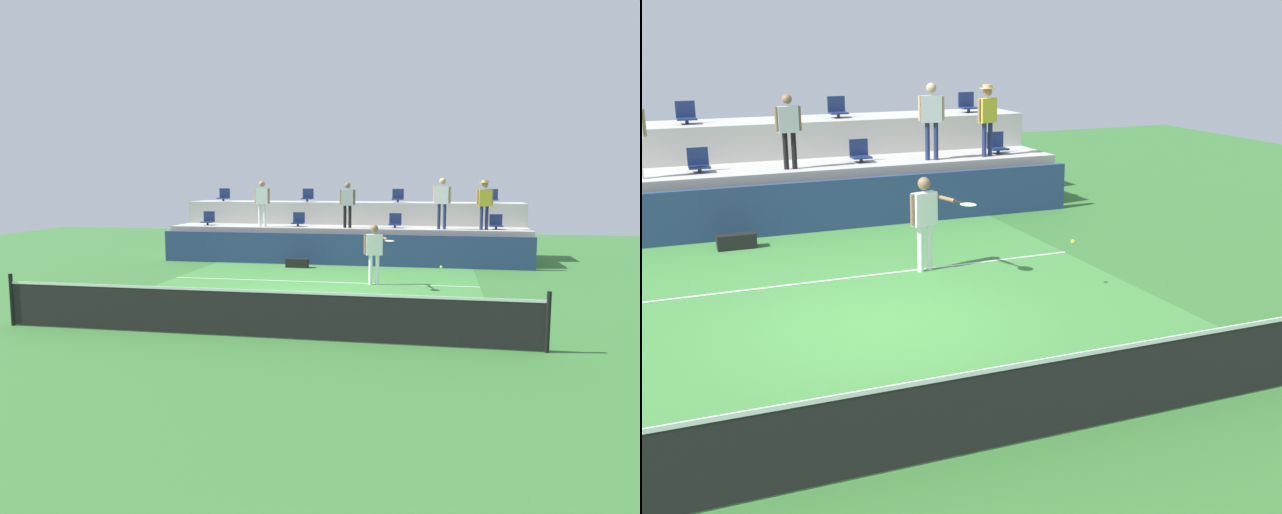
% 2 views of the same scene
% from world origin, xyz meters
% --- Properties ---
extents(ground_plane, '(40.00, 40.00, 0.00)m').
position_xyz_m(ground_plane, '(0.00, 0.00, 0.00)').
color(ground_plane, '#336B2D').
extents(court_inner_paint, '(9.00, 10.00, 0.01)m').
position_xyz_m(court_inner_paint, '(0.00, 1.00, 0.00)').
color(court_inner_paint, '#3D7F38').
rests_on(court_inner_paint, ground_plane).
extents(court_service_line, '(9.00, 0.06, 0.00)m').
position_xyz_m(court_service_line, '(0.00, 2.40, 0.01)').
color(court_service_line, white).
rests_on(court_service_line, ground_plane).
extents(tennis_net, '(10.48, 0.08, 1.07)m').
position_xyz_m(tennis_net, '(0.00, -4.00, 0.50)').
color(tennis_net, black).
rests_on(tennis_net, ground_plane).
extents(sponsor_backboard, '(13.00, 0.16, 1.10)m').
position_xyz_m(sponsor_backboard, '(0.00, 6.00, 0.55)').
color(sponsor_backboard, navy).
rests_on(sponsor_backboard, ground_plane).
extents(seating_tier_lower, '(13.00, 1.80, 1.25)m').
position_xyz_m(seating_tier_lower, '(0.00, 7.30, 0.62)').
color(seating_tier_lower, '#ADAAA3').
rests_on(seating_tier_lower, ground_plane).
extents(seating_tier_upper, '(13.00, 1.80, 2.10)m').
position_xyz_m(seating_tier_upper, '(0.00, 9.10, 1.05)').
color(seating_tier_upper, '#ADAAA3').
rests_on(seating_tier_upper, ground_plane).
extents(stadium_chair_lower_left, '(0.44, 0.40, 0.52)m').
position_xyz_m(stadium_chair_lower_left, '(-1.78, 7.23, 1.46)').
color(stadium_chair_lower_left, '#2D2D33').
rests_on(stadium_chair_lower_left, seating_tier_lower).
extents(stadium_chair_lower_right, '(0.44, 0.40, 0.52)m').
position_xyz_m(stadium_chair_lower_right, '(1.80, 7.23, 1.46)').
color(stadium_chair_lower_right, '#2D2D33').
rests_on(stadium_chair_lower_right, seating_tier_lower).
extents(stadium_chair_lower_far_right, '(0.44, 0.40, 0.52)m').
position_xyz_m(stadium_chair_lower_far_right, '(5.30, 7.23, 1.46)').
color(stadium_chair_lower_far_right, '#2D2D33').
rests_on(stadium_chair_lower_far_right, seating_tier_lower).
extents(stadium_chair_upper_left, '(0.44, 0.40, 0.52)m').
position_xyz_m(stadium_chair_upper_left, '(-1.82, 9.03, 2.31)').
color(stadium_chair_upper_left, '#2D2D33').
rests_on(stadium_chair_upper_left, seating_tier_upper).
extents(stadium_chair_upper_right, '(0.44, 0.40, 0.52)m').
position_xyz_m(stadium_chair_upper_right, '(1.77, 9.03, 2.31)').
color(stadium_chair_upper_right, '#2D2D33').
rests_on(stadium_chair_upper_right, seating_tier_upper).
extents(stadium_chair_upper_far_right, '(0.44, 0.40, 0.52)m').
position_xyz_m(stadium_chair_upper_far_right, '(5.29, 9.03, 2.31)').
color(stadium_chair_upper_far_right, '#2D2D33').
rests_on(stadium_chair_upper_far_right, seating_tier_upper).
extents(tennis_player, '(0.96, 1.15, 1.71)m').
position_xyz_m(tennis_player, '(1.57, 2.28, 1.05)').
color(tennis_player, white).
rests_on(tennis_player, ground_plane).
extents(spectator_in_white, '(0.57, 0.22, 1.62)m').
position_xyz_m(spectator_in_white, '(0.11, 6.85, 2.22)').
color(spectator_in_white, black).
rests_on(spectator_in_white, seating_tier_lower).
extents(spectator_in_grey, '(0.61, 0.29, 1.78)m').
position_xyz_m(spectator_in_grey, '(3.43, 6.85, 2.34)').
color(spectator_in_grey, navy).
rests_on(spectator_in_grey, seating_tier_lower).
extents(spectator_with_hat, '(0.58, 0.48, 1.71)m').
position_xyz_m(spectator_with_hat, '(4.87, 6.85, 2.30)').
color(spectator_with_hat, navy).
rests_on(spectator_with_hat, seating_tier_lower).
extents(tennis_ball, '(0.07, 0.07, 0.07)m').
position_xyz_m(tennis_ball, '(3.41, 0.31, 0.84)').
color(tennis_ball, '#CCE033').
extents(equipment_bag, '(0.76, 0.28, 0.30)m').
position_xyz_m(equipment_bag, '(-1.37, 5.20, 0.15)').
color(equipment_bag, black).
rests_on(equipment_bag, ground_plane).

